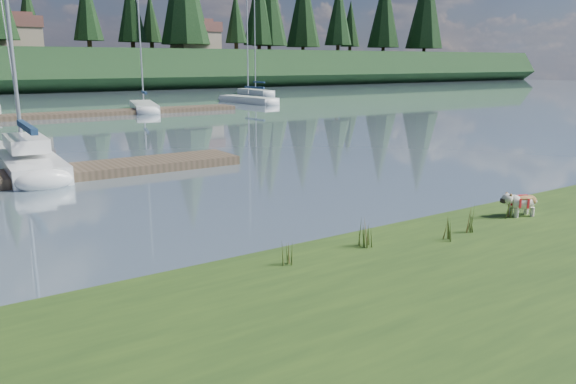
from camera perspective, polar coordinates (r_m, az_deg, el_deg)
ground at (r=40.20m, az=-25.50°, el=6.69°), size 200.00×200.00×0.00m
bank at (r=7.48m, az=21.24°, el=-15.38°), size 60.00×9.00×0.35m
bulldog at (r=13.17m, az=22.61°, el=-0.88°), size 0.88×0.53×0.52m
sailboat_main at (r=22.05m, az=-25.31°, el=3.50°), size 1.85×8.37×12.05m
dock_far at (r=40.51m, az=-22.71°, el=7.20°), size 26.00×2.20×0.30m
sailboat_bg_3 at (r=44.98m, az=-14.51°, el=8.51°), size 3.51×8.20×11.84m
sailboat_bg_4 at (r=51.47m, az=-4.52°, el=9.41°), size 2.46×7.98×11.58m
sailboat_bg_5 at (r=64.23m, az=-3.58°, el=10.16°), size 1.75×7.27×10.40m
weed_0 at (r=10.24m, az=8.13°, el=-4.25°), size 0.17×0.14×0.59m
weed_1 at (r=10.31m, az=7.56°, el=-4.19°), size 0.17×0.14×0.56m
weed_2 at (r=11.54m, az=18.03°, el=-2.79°), size 0.17×0.14×0.59m
weed_3 at (r=9.31m, az=-0.05°, el=-6.27°), size 0.17×0.14×0.46m
weed_4 at (r=10.98m, az=16.10°, el=-3.63°), size 0.17×0.14×0.51m
weed_5 at (r=12.94m, az=21.49°, el=-1.45°), size 0.17×0.14×0.55m
mud_lip at (r=10.40m, az=1.06°, el=-6.91°), size 60.00×0.50×0.14m
conifer_5 at (r=82.57m, az=-19.78°, el=17.40°), size 3.96×3.96×10.35m
conifer_7 at (r=94.01m, az=-3.00°, el=18.34°), size 5.28×5.28×13.20m
conifer_8 at (r=97.99m, az=5.16°, el=17.70°), size 4.62×4.62×11.77m
conifer_9 at (r=108.80m, az=9.78°, el=17.83°), size 5.94×5.94×14.62m
house_1 at (r=81.56m, az=-26.09°, el=14.44°), size 6.30×5.30×4.65m
house_2 at (r=86.38m, az=-9.39°, el=15.41°), size 6.30×5.30×4.65m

